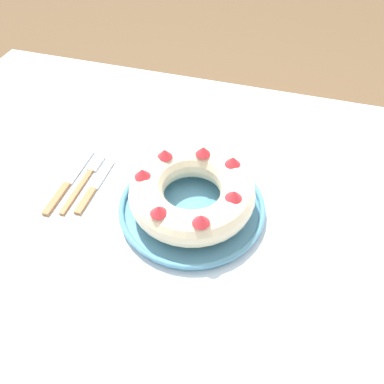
% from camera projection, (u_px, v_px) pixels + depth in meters
% --- Properties ---
extents(ground_plane, '(8.00, 8.00, 0.00)m').
position_uv_depth(ground_plane, '(187.00, 352.00, 1.35)').
color(ground_plane, brown).
extents(dining_table, '(1.56, 1.07, 0.78)m').
position_uv_depth(dining_table, '(185.00, 242.00, 0.84)').
color(dining_table, silver).
rests_on(dining_table, ground_plane).
extents(serving_dish, '(0.31, 0.31, 0.02)m').
position_uv_depth(serving_dish, '(192.00, 207.00, 0.79)').
color(serving_dish, '#518EB2').
rests_on(serving_dish, dining_table).
extents(bundt_cake, '(0.26, 0.26, 0.09)m').
position_uv_depth(bundt_cake, '(192.00, 192.00, 0.75)').
color(bundt_cake, beige).
rests_on(bundt_cake, serving_dish).
extents(fork, '(0.02, 0.19, 0.01)m').
position_uv_depth(fork, '(86.00, 179.00, 0.85)').
color(fork, '#936038').
rests_on(fork, dining_table).
extents(serving_knife, '(0.02, 0.21, 0.01)m').
position_uv_depth(serving_knife, '(67.00, 185.00, 0.84)').
color(serving_knife, '#936038').
rests_on(serving_knife, dining_table).
extents(cake_knife, '(0.02, 0.17, 0.01)m').
position_uv_depth(cake_knife, '(93.00, 189.00, 0.83)').
color(cake_knife, '#936038').
rests_on(cake_knife, dining_table).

